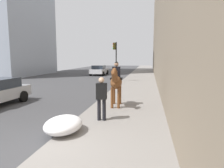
{
  "coord_description": "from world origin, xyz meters",
  "views": [
    {
      "loc": [
        -4.71,
        -2.87,
        2.56
      ],
      "look_at": [
        4.0,
        -1.26,
        1.4
      ],
      "focal_mm": 32.24,
      "sensor_mm": 36.0,
      "label": 1
    }
  ],
  "objects_px": {
    "mounted_horse_near": "(116,82)",
    "pedestrian_greeting": "(102,96)",
    "car_mid_lane": "(99,70)",
    "traffic_light_near_curb": "(115,56)"
  },
  "relations": [
    {
      "from": "pedestrian_greeting",
      "to": "car_mid_lane",
      "type": "distance_m",
      "value": 21.98
    },
    {
      "from": "mounted_horse_near",
      "to": "car_mid_lane",
      "type": "relative_size",
      "value": 0.52
    },
    {
      "from": "car_mid_lane",
      "to": "traffic_light_near_curb",
      "type": "height_order",
      "value": "traffic_light_near_curb"
    },
    {
      "from": "traffic_light_near_curb",
      "to": "mounted_horse_near",
      "type": "bearing_deg",
      "value": -170.27
    },
    {
      "from": "car_mid_lane",
      "to": "mounted_horse_near",
      "type": "bearing_deg",
      "value": -162.89
    },
    {
      "from": "mounted_horse_near",
      "to": "car_mid_lane",
      "type": "xyz_separation_m",
      "value": [
        18.94,
        5.64,
        -0.64
      ]
    },
    {
      "from": "mounted_horse_near",
      "to": "pedestrian_greeting",
      "type": "xyz_separation_m",
      "value": [
        -2.35,
        0.19,
        -0.29
      ]
    },
    {
      "from": "car_mid_lane",
      "to": "traffic_light_near_curb",
      "type": "xyz_separation_m",
      "value": [
        -8.33,
        -3.82,
        2.01
      ]
    },
    {
      "from": "mounted_horse_near",
      "to": "traffic_light_near_curb",
      "type": "height_order",
      "value": "traffic_light_near_curb"
    },
    {
      "from": "pedestrian_greeting",
      "to": "car_mid_lane",
      "type": "bearing_deg",
      "value": 9.59
    }
  ]
}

